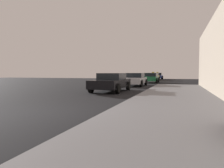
% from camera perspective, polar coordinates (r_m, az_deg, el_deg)
% --- Properties ---
extents(ground_plane, '(80.00, 80.00, 0.00)m').
position_cam_1_polar(ground_plane, '(7.26, -17.32, -7.40)').
color(ground_plane, black).
extents(sidewalk, '(4.00, 32.00, 0.15)m').
position_cam_1_polar(sidewalk, '(5.96, 16.41, -8.94)').
color(sidewalk, slate).
rests_on(sidewalk, ground_plane).
extents(car_black, '(2.02, 4.30, 1.27)m').
position_cam_1_polar(car_black, '(14.66, -0.23, 0.51)').
color(car_black, black).
rests_on(car_black, ground_plane).
extents(car_silver, '(2.04, 4.33, 1.27)m').
position_cam_1_polar(car_silver, '(21.00, 6.14, 1.27)').
color(car_silver, '#B7B7BF').
rests_on(car_silver, ground_plane).
extents(car_green, '(2.03, 4.03, 1.27)m').
position_cam_1_polar(car_green, '(28.01, 10.32, 1.68)').
color(car_green, '#196638').
rests_on(car_green, ground_plane).
extents(car_yellow, '(2.06, 4.26, 1.43)m').
position_cam_1_polar(car_yellow, '(36.25, 10.99, 1.99)').
color(car_yellow, yellow).
rests_on(car_yellow, ground_plane).
extents(car_blue, '(2.07, 4.04, 1.43)m').
position_cam_1_polar(car_blue, '(42.71, 12.12, 2.13)').
color(car_blue, '#233899').
rests_on(car_blue, ground_plane).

